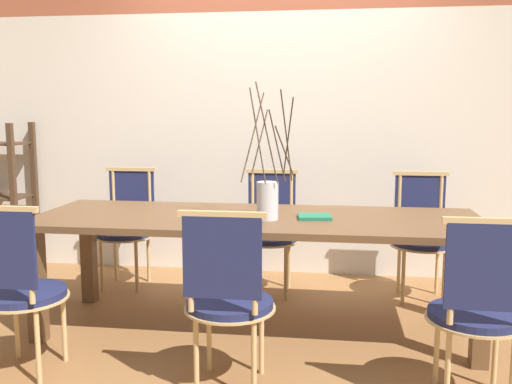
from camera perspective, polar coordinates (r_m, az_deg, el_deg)
ground_plane at (r=3.69m, az=0.00°, el=-13.54°), size 16.00×16.00×0.00m
wall_rear at (r=4.76m, az=2.25°, el=11.02°), size 12.00×0.06×3.20m
dining_table at (r=3.50m, az=0.00°, el=-3.80°), size 2.72×0.93×0.72m
chair_near_leftend at (r=3.17m, az=-22.71°, el=-8.63°), size 0.45×0.45×0.92m
chair_near_left at (r=2.79m, az=-2.83°, el=-10.25°), size 0.45×0.45×0.92m
chair_near_center at (r=2.83m, az=21.36°, el=-10.60°), size 0.45×0.45×0.92m
chair_far_leftend at (r=4.57m, az=-12.81°, el=-3.15°), size 0.45×0.45×0.92m
chair_far_left at (r=4.30m, az=1.38°, el=-3.64°), size 0.45×0.45×0.92m
chair_far_center at (r=4.32m, az=16.19°, el=-3.92°), size 0.45×0.45×0.92m
vase_centerpiece at (r=3.36m, az=1.18°, el=-0.48°), size 0.32×0.32×0.80m
book_stack at (r=3.43m, az=5.87°, el=-2.48°), size 0.21×0.19×0.02m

